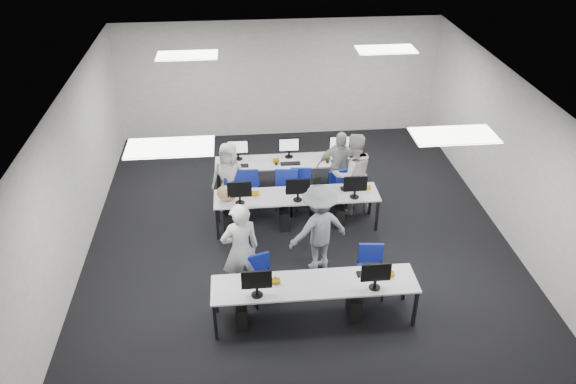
{
  "coord_description": "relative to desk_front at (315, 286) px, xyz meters",
  "views": [
    {
      "loc": [
        -1.04,
        -8.97,
        6.49
      ],
      "look_at": [
        -0.2,
        -0.11,
        1.0
      ],
      "focal_mm": 35.0,
      "sensor_mm": 36.0,
      "label": 1
    }
  ],
  "objects": [
    {
      "name": "chair_4",
      "position": [
        0.97,
        3.17,
        -0.42
      ],
      "size": [
        0.52,
        0.54,
        0.82
      ],
      "rotation": [
        0.0,
        0.0,
        0.32
      ],
      "color": "navy",
      "rests_on": "ground"
    },
    {
      "name": "handbag",
      "position": [
        -1.35,
        2.53,
        0.21
      ],
      "size": [
        0.44,
        0.36,
        0.31
      ],
      "primitive_type": "ellipsoid",
      "rotation": [
        0.0,
        0.0,
        -0.34
      ],
      "color": "tan",
      "rests_on": "desk_mid"
    },
    {
      "name": "ceiling_panels",
      "position": [
        0.0,
        2.4,
        2.3
      ],
      "size": [
        5.2,
        4.6,
        0.02
      ],
      "color": "white",
      "rests_on": "room"
    },
    {
      "name": "equipment_front",
      "position": [
        -0.19,
        -0.02,
        -0.32
      ],
      "size": [
        2.51,
        0.41,
        1.19
      ],
      "color": "#0C2AA1",
      "rests_on": "desk_front"
    },
    {
      "name": "chair_7",
      "position": [
        1.04,
        3.32,
        -0.38
      ],
      "size": [
        0.52,
        0.56,
        0.95
      ],
      "rotation": [
        0.0,
        0.0,
        0.13
      ],
      "color": "navy",
      "rests_on": "ground"
    },
    {
      "name": "chair_5",
      "position": [
        -0.93,
        3.48,
        -0.38
      ],
      "size": [
        0.49,
        0.53,
        0.96
      ],
      "rotation": [
        0.0,
        0.0,
        -0.04
      ],
      "color": "navy",
      "rests_on": "ground"
    },
    {
      "name": "room",
      "position": [
        0.0,
        2.4,
        0.82
      ],
      "size": [
        9.0,
        9.02,
        3.0
      ],
      "color": "black",
      "rests_on": "ground"
    },
    {
      "name": "desk_back",
      "position": [
        0.0,
        4.0,
        0.0
      ],
      "size": [
        3.2,
        0.7,
        0.73
      ],
      "color": "#B6B8BA",
      "rests_on": "ground"
    },
    {
      "name": "equipment_back",
      "position": [
        0.19,
        4.02,
        -0.32
      ],
      "size": [
        2.91,
        0.41,
        1.19
      ],
      "color": "white",
      "rests_on": "desk_back"
    },
    {
      "name": "photographer",
      "position": [
        0.25,
        1.29,
        0.16
      ],
      "size": [
        1.23,
        0.95,
        1.68
      ],
      "primitive_type": "imported",
      "rotation": [
        0.0,
        0.0,
        3.47
      ],
      "color": "gray",
      "rests_on": "ground"
    },
    {
      "name": "equipment_mid",
      "position": [
        -0.19,
        2.58,
        -0.32
      ],
      "size": [
        2.91,
        0.41,
        1.19
      ],
      "color": "white",
      "rests_on": "desk_mid"
    },
    {
      "name": "dslr_camera",
      "position": [
        0.19,
        1.46,
        1.06
      ],
      "size": [
        0.19,
        0.22,
        0.1
      ],
      "primitive_type": "cube",
      "rotation": [
        0.0,
        0.0,
        3.47
      ],
      "color": "black",
      "rests_on": "photographer"
    },
    {
      "name": "chair_2",
      "position": [
        -1.19,
        3.1,
        -0.42
      ],
      "size": [
        0.46,
        0.5,
        0.83
      ],
      "rotation": [
        0.0,
        0.0,
        0.14
      ],
      "color": "navy",
      "rests_on": "ground"
    },
    {
      "name": "student_1",
      "position": [
        1.18,
        3.07,
        0.19
      ],
      "size": [
        0.96,
        0.81,
        1.75
      ],
      "primitive_type": "imported",
      "rotation": [
        0.0,
        0.0,
        3.32
      ],
      "color": "beige",
      "rests_on": "ground"
    },
    {
      "name": "desk_front",
      "position": [
        0.0,
        0.0,
        0.0
      ],
      "size": [
        3.2,
        0.7,
        0.73
      ],
      "color": "#B6B8BA",
      "rests_on": "ground"
    },
    {
      "name": "chair_1",
      "position": [
        1.02,
        0.54,
        -0.4
      ],
      "size": [
        0.48,
        0.52,
        0.88
      ],
      "rotation": [
        0.0,
        0.0,
        -0.11
      ],
      "color": "navy",
      "rests_on": "ground"
    },
    {
      "name": "student_0",
      "position": [
        -1.13,
        0.74,
        0.21
      ],
      "size": [
        0.74,
        0.59,
        1.77
      ],
      "primitive_type": "imported",
      "rotation": [
        0.0,
        0.0,
        3.42
      ],
      "color": "beige",
      "rests_on": "ground"
    },
    {
      "name": "student_2",
      "position": [
        -1.3,
        3.39,
        0.07
      ],
      "size": [
        0.83,
        0.66,
        1.5
      ],
      "primitive_type": "imported",
      "rotation": [
        0.0,
        0.0,
        -0.28
      ],
      "color": "beige",
      "rests_on": "ground"
    },
    {
      "name": "desk_mid",
      "position": [
        0.0,
        2.6,
        0.0
      ],
      "size": [
        3.2,
        0.7,
        0.73
      ],
      "color": "#B6B8BA",
      "rests_on": "ground"
    },
    {
      "name": "chair_6",
      "position": [
        -0.13,
        3.39,
        -0.37
      ],
      "size": [
        0.53,
        0.57,
        0.98
      ],
      "rotation": [
        0.0,
        0.0,
        -0.1
      ],
      "color": "navy",
      "rests_on": "ground"
    },
    {
      "name": "chair_3",
      "position": [
        0.15,
        3.15,
        -0.39
      ],
      "size": [
        0.49,
        0.53,
        0.91
      ],
      "rotation": [
        0.0,
        0.0,
        -0.1
      ],
      "color": "navy",
      "rests_on": "ground"
    },
    {
      "name": "student_3",
      "position": [
        0.98,
        3.48,
        0.12
      ],
      "size": [
        0.99,
        0.54,
        1.61
      ],
      "primitive_type": "imported",
      "rotation": [
        0.0,
        0.0,
        -0.16
      ],
      "color": "beige",
      "rests_on": "ground"
    },
    {
      "name": "chair_0",
      "position": [
        -0.79,
        0.54,
        -0.42
      ],
      "size": [
        0.51,
        0.54,
        0.82
      ],
      "rotation": [
        0.0,
        0.0,
        0.32
      ],
      "color": "navy",
      "rests_on": "ground"
    }
  ]
}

